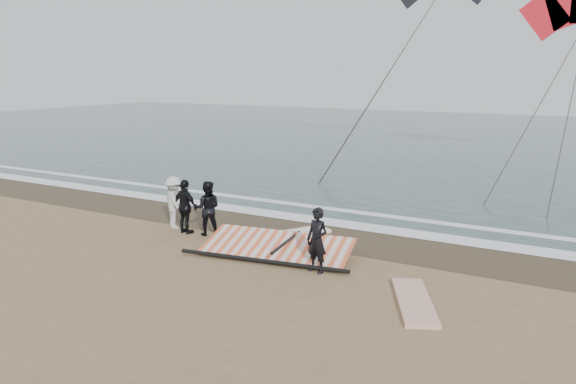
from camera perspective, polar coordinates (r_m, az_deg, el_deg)
name	(u,v)px	position (r m, az deg, el deg)	size (l,w,h in m)	color
ground	(266,286)	(13.46, -2.27, -9.51)	(120.00, 120.00, 0.00)	#8C704C
sea	(499,140)	(44.42, 20.61, 4.97)	(120.00, 54.00, 0.02)	#233838
wet_sand	(343,238)	(17.24, 5.58, -4.63)	(120.00, 2.80, 0.01)	#4C3D2B
foam_near	(360,226)	(18.48, 7.33, -3.46)	(120.00, 0.90, 0.01)	white
foam_far	(378,215)	(20.02, 9.15, -2.30)	(120.00, 0.45, 0.01)	white
man_main	(317,240)	(14.09, 2.97, -4.92)	(0.61, 0.40, 1.67)	black
board_white	(414,301)	(12.78, 12.69, -10.78)	(0.71, 2.54, 0.10)	silver
board_cream	(290,235)	(17.30, 0.18, -4.35)	(0.70, 2.63, 0.11)	white
trio_cluster	(188,205)	(17.90, -10.17, -1.34)	(2.55, 1.15, 1.71)	black
sail_rig	(277,248)	(15.59, -1.10, -5.68)	(4.73, 2.32, 0.52)	black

